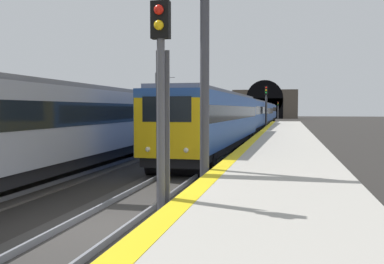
# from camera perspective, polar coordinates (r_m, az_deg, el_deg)

# --- Properties ---
(ground_plane) EXTENTS (320.00, 320.00, 0.00)m
(ground_plane) POSITION_cam_1_polar(r_m,az_deg,el_deg) (10.59, -12.18, -12.56)
(ground_plane) COLOR #282623
(platform_right) EXTENTS (112.00, 4.09, 0.99)m
(platform_right) POSITION_cam_1_polar(r_m,az_deg,el_deg) (9.54, 11.01, -11.21)
(platform_right) COLOR #ADA89E
(platform_right) RESTS_ON ground_plane
(platform_right_edge_strip) EXTENTS (112.00, 0.50, 0.01)m
(platform_right_edge_strip) POSITION_cam_1_polar(r_m,az_deg,el_deg) (9.64, 0.22, -7.95)
(platform_right_edge_strip) COLOR yellow
(platform_right_edge_strip) RESTS_ON platform_right
(track_main_line) EXTENTS (160.00, 2.89, 0.21)m
(track_main_line) POSITION_cam_1_polar(r_m,az_deg,el_deg) (10.58, -12.18, -12.34)
(track_main_line) COLOR #383533
(track_main_line) RESTS_ON ground_plane
(train_main_approaching) EXTENTS (84.97, 3.31, 3.85)m
(train_main_approaching) POSITION_cam_1_polar(r_m,az_deg,el_deg) (58.59, 8.41, 2.43)
(train_main_approaching) COLOR #264C99
(train_main_approaching) RESTS_ON ground_plane
(train_adjacent_platform) EXTENTS (62.80, 3.11, 4.76)m
(train_adjacent_platform) POSITION_cam_1_polar(r_m,az_deg,el_deg) (38.48, -1.01, 2.16)
(train_adjacent_platform) COLOR gray
(train_adjacent_platform) RESTS_ON ground_plane
(railway_signal_near) EXTENTS (0.39, 0.38, 5.01)m
(railway_signal_near) POSITION_cam_1_polar(r_m,az_deg,el_deg) (8.77, -4.11, 3.74)
(railway_signal_near) COLOR #4C4C54
(railway_signal_near) RESTS_ON ground_plane
(railway_signal_mid) EXTENTS (0.39, 0.38, 5.55)m
(railway_signal_mid) POSITION_cam_1_polar(r_m,az_deg,el_deg) (51.38, 9.82, 3.60)
(railway_signal_mid) COLOR #38383D
(railway_signal_mid) RESTS_ON ground_plane
(railway_signal_far) EXTENTS (0.39, 0.38, 4.69)m
(railway_signal_far) POSITION_cam_1_polar(r_m,az_deg,el_deg) (114.25, 11.37, 3.05)
(railway_signal_far) COLOR #4C4C54
(railway_signal_far) RESTS_ON ground_plane
(overhead_signal_gantry) EXTENTS (0.70, 8.68, 7.51)m
(overhead_signal_gantry) POSITION_cam_1_polar(r_m,az_deg,el_deg) (14.75, -15.04, 13.92)
(overhead_signal_gantry) COLOR #3F3F47
(overhead_signal_gantry) RESTS_ON ground_plane
(tunnel_portal) EXTENTS (2.23, 18.98, 11.24)m
(tunnel_portal) POSITION_cam_1_polar(r_m,az_deg,el_deg) (127.93, 9.64, 3.69)
(tunnel_portal) COLOR #51473D
(tunnel_portal) RESTS_ON ground_plane
(catenary_mast_near) EXTENTS (0.22, 2.45, 7.20)m
(catenary_mast_near) POSITION_cam_1_polar(r_m,az_deg,el_deg) (52.04, -4.75, 4.05)
(catenary_mast_near) COLOR #595B60
(catenary_mast_near) RESTS_ON ground_plane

